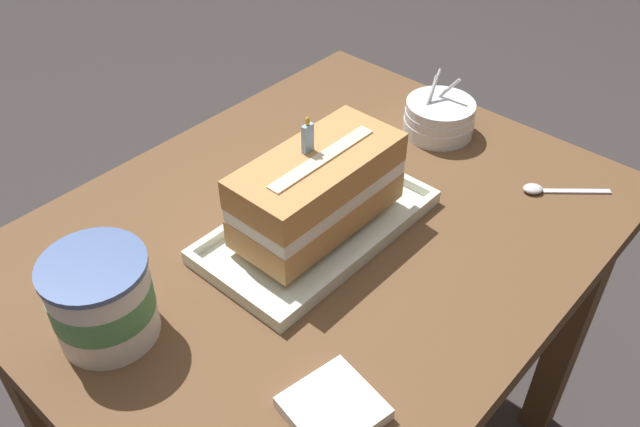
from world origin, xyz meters
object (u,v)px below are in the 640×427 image
Objects in this scene: bowl_stack at (439,118)px; serving_spoon_near_tray at (543,189)px; birthday_cake at (318,189)px; foil_tray at (318,228)px; napkin_pile at (333,408)px; ice_cream_tub at (102,299)px.

bowl_stack is 0.24m from serving_spoon_near_tray.
birthday_cake is 2.05× the size of bowl_stack.
napkin_pile is (-0.23, -0.23, 0.00)m from foil_tray.
birthday_cake is 2.20× the size of serving_spoon_near_tray.
bowl_stack is (0.36, 0.02, 0.02)m from foil_tray.
foil_tray is at bearing 146.73° from serving_spoon_near_tray.
bowl_stack is 1.07× the size of serving_spoon_near_tray.
foil_tray is 0.35m from ice_cream_tub.
birthday_cake reaches higher than bowl_stack.
serving_spoon_near_tray is (0.33, -0.21, -0.00)m from foil_tray.
napkin_pile is (0.10, -0.30, -0.05)m from ice_cream_tub.
bowl_stack is at bearing 3.35° from birthday_cake.
ice_cream_tub is 0.32m from napkin_pile.
ice_cream_tub reaches higher than serving_spoon_near_tray.
serving_spoon_near_tray is at bearing -33.27° from foil_tray.
napkin_pile is at bearing -134.72° from birthday_cake.
bowl_stack reaches higher than foil_tray.
serving_spoon_near_tray is at bearing -33.27° from birthday_cake.
birthday_cake is at bearing 90.00° from foil_tray.
ice_cream_tub is 1.11× the size of serving_spoon_near_tray.
bowl_stack reaches higher than napkin_pile.
birthday_cake is 0.33m from napkin_pile.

